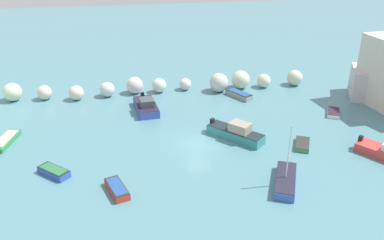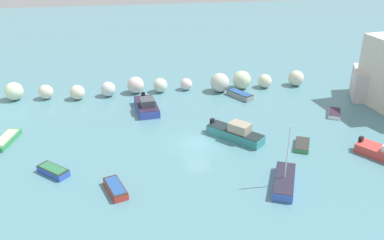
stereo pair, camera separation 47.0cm
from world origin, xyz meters
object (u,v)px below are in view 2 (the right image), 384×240
(moored_boat_0, at_px, (6,140))
(moored_boat_9, at_px, (116,188))
(moored_boat_2, at_px, (240,95))
(moored_boat_3, at_px, (53,171))
(moored_boat_7, at_px, (147,106))
(moored_boat_8, at_px, (236,133))
(moored_boat_1, at_px, (284,181))
(moored_boat_6, at_px, (334,113))
(moored_boat_5, at_px, (302,145))

(moored_boat_0, height_order, moored_boat_9, moored_boat_9)
(moored_boat_2, distance_m, moored_boat_3, 26.10)
(moored_boat_7, height_order, moored_boat_8, moored_boat_8)
(moored_boat_8, bearing_deg, moored_boat_9, -101.58)
(moored_boat_1, relative_size, moored_boat_7, 1.04)
(moored_boat_9, bearing_deg, moored_boat_6, 96.31)
(moored_boat_2, height_order, moored_boat_9, moored_boat_2)
(moored_boat_5, bearing_deg, moored_boat_7, -101.60)
(moored_boat_0, distance_m, moored_boat_2, 28.20)
(moored_boat_3, bearing_deg, moored_boat_7, 96.81)
(moored_boat_0, xyz_separation_m, moored_boat_8, (23.69, -2.85, 0.43))
(moored_boat_6, bearing_deg, moored_boat_5, -18.68)
(moored_boat_2, xyz_separation_m, moored_boat_8, (-3.28, -11.08, 0.34))
(moored_boat_2, height_order, moored_boat_6, moored_boat_2)
(moored_boat_7, bearing_deg, moored_boat_9, -18.51)
(moored_boat_1, distance_m, moored_boat_9, 14.48)
(moored_boat_0, relative_size, moored_boat_6, 1.54)
(moored_boat_6, bearing_deg, moored_boat_3, -49.06)
(moored_boat_6, distance_m, moored_boat_8, 13.55)
(moored_boat_1, distance_m, moored_boat_2, 20.00)
(moored_boat_6, xyz_separation_m, moored_boat_8, (-12.93, -4.05, 0.47))
(moored_boat_3, relative_size, moored_boat_6, 1.06)
(moored_boat_1, relative_size, moored_boat_8, 1.01)
(moored_boat_2, bearing_deg, moored_boat_8, -48.07)
(moored_boat_1, bearing_deg, moored_boat_6, -16.55)
(moored_boat_0, xyz_separation_m, moored_boat_6, (36.61, 1.20, -0.04))
(moored_boat_0, relative_size, moored_boat_7, 0.82)
(moored_boat_1, bearing_deg, moored_boat_3, 99.94)
(moored_boat_7, xyz_separation_m, moored_boat_8, (8.87, -8.63, 0.08))
(moored_boat_5, relative_size, moored_boat_6, 1.09)
(moored_boat_5, bearing_deg, moored_boat_1, -8.56)
(moored_boat_5, distance_m, moored_boat_7, 18.87)
(moored_boat_1, relative_size, moored_boat_5, 1.80)
(moored_boat_9, bearing_deg, moored_boat_1, 66.66)
(moored_boat_3, xyz_separation_m, moored_boat_6, (30.88, 8.14, -0.10))
(moored_boat_0, distance_m, moored_boat_7, 15.91)
(moored_boat_5, height_order, moored_boat_7, moored_boat_7)
(moored_boat_0, height_order, moored_boat_5, moored_boat_0)
(moored_boat_8, bearing_deg, moored_boat_3, -120.68)
(moored_boat_5, distance_m, moored_boat_8, 6.81)
(moored_boat_3, relative_size, moored_boat_7, 0.56)
(moored_boat_0, distance_m, moored_boat_3, 9.01)
(moored_boat_8, bearing_deg, moored_boat_6, 63.87)
(moored_boat_3, height_order, moored_boat_9, moored_boat_3)
(moored_boat_7, bearing_deg, moored_boat_6, 71.65)
(moored_boat_2, bearing_deg, moored_boat_1, -34.97)
(moored_boat_7, bearing_deg, moored_boat_0, -75.20)
(moored_boat_1, bearing_deg, moored_boat_2, 19.99)
(moored_boat_6, relative_size, moored_boat_9, 0.84)
(moored_boat_7, relative_size, moored_boat_8, 0.97)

